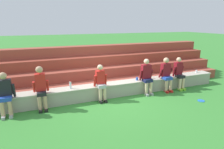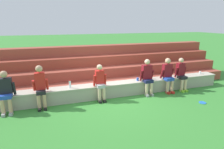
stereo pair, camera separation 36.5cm
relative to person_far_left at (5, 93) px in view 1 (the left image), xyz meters
The scene contains 14 objects.
ground_plane 3.63m from the person_far_left, ahead, with size 80.00×80.00×0.00m, color #388433.
stone_seating_wall 3.60m from the person_far_left, ahead, with size 9.59×0.52×0.52m.
brick_bleachers 4.13m from the person_far_left, 30.43° to the left, with size 11.79×2.20×1.70m.
person_far_left is the anchor object (origin of this frame).
person_left_of_center 1.02m from the person_far_left, ahead, with size 0.49×0.52×1.43m.
person_center 3.03m from the person_far_left, ahead, with size 0.49×0.50×1.32m.
person_right_of_center 4.93m from the person_far_left, ahead, with size 0.56×0.51×1.40m.
person_far_right 5.86m from the person_far_left, ahead, with size 0.55×0.54×1.39m.
person_rightmost_edge 6.52m from the person_far_left, ahead, with size 0.49×0.55×1.35m.
water_bottle_near_left 5.27m from the person_far_left, ahead, with size 0.07×0.07×0.23m.
water_bottle_near_right 2.00m from the person_far_left, ahead, with size 0.07×0.07×0.28m.
plastic_cup_left_end 7.78m from the person_far_left, ahead, with size 0.08×0.08×0.12m, color white.
plastic_cup_middle 4.65m from the person_far_left, ahead, with size 0.09×0.09×0.12m, color blue.
frisbee 6.58m from the person_far_left, 12.03° to the right, with size 0.25×0.25×0.02m, color blue.
Camera 1 is at (-2.50, -6.15, 2.76)m, focal length 30.29 mm.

